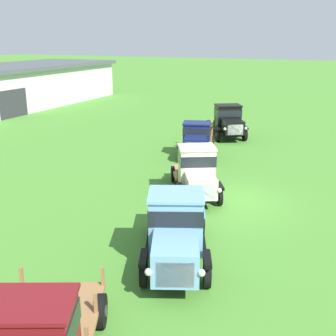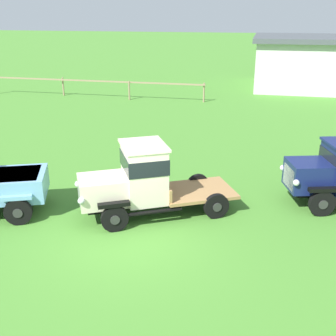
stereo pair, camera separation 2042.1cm
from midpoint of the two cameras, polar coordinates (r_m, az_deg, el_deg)
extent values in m
plane|color=#47842D|center=(11.51, -20.52, -17.18)|extent=(240.00, 240.00, 0.00)
cube|color=silver|center=(40.59, -33.55, 8.19)|extent=(25.54, 8.49, 3.70)
cube|color=#474C51|center=(40.41, -34.03, 11.01)|extent=(26.14, 9.29, 0.36)
cube|color=#2D2D33|center=(35.05, -34.66, 5.90)|extent=(3.20, 0.08, 2.40)
cylinder|color=black|center=(10.01, -73.05, -32.76)|extent=(0.83, 0.52, 0.83)
cylinder|color=#2D2D2D|center=(9.92, -72.82, -33.10)|extent=(0.28, 0.15, 0.29)
cylinder|color=black|center=(11.83, -76.57, -27.29)|extent=(0.83, 0.52, 0.83)
cylinder|color=#2D2D2D|center=(11.92, -76.71, -27.05)|extent=(0.28, 0.15, 0.29)
cube|color=black|center=(10.33, -90.18, -27.95)|extent=(1.85, 2.25, 0.44)
cube|color=maroon|center=(10.13, -91.07, -25.68)|extent=(1.92, 2.32, 0.08)
cube|color=olive|center=(10.78, -77.47, -29.76)|extent=(3.19, 3.01, 0.10)
cube|color=olive|center=(9.75, -76.51, -31.25)|extent=(0.11, 0.11, 0.51)
cube|color=olive|center=(11.52, -79.23, -26.07)|extent=(0.11, 0.11, 0.51)
cube|color=olive|center=(9.86, -69.53, -28.59)|extent=(0.11, 0.11, 0.51)
cube|color=olive|center=(11.62, -73.49, -24.00)|extent=(0.11, 0.11, 0.51)
cylinder|color=black|center=(8.34, -52.59, -36.11)|extent=(0.82, 0.48, 0.81)
cylinder|color=#2D2D2D|center=(8.27, -52.03, -36.48)|extent=(0.27, 0.13, 0.28)
cylinder|color=black|center=(9.60, -59.86, -30.71)|extent=(0.82, 0.48, 0.81)
cylinder|color=#2D2D2D|center=(9.68, -60.23, -30.41)|extent=(0.27, 0.13, 0.28)
cylinder|color=black|center=(9.76, -36.11, -23.82)|extent=(0.82, 0.48, 0.81)
cylinder|color=#2D2D2D|center=(9.70, -35.54, -23.98)|extent=(0.27, 0.13, 0.28)
cylinder|color=black|center=(10.85, -44.13, -21.21)|extent=(0.82, 0.48, 0.81)
cylinder|color=#2D2D2D|center=(10.93, -44.57, -21.05)|extent=(0.27, 0.13, 0.28)
cube|color=black|center=(9.39, -48.38, -27.88)|extent=(4.69, 2.67, 0.12)
cube|color=#70A3D1|center=(8.49, -59.35, -31.17)|extent=(1.97, 1.77, 0.95)
cube|color=silver|center=(8.37, -64.62, -33.94)|extent=(0.43, 0.93, 0.71)
sphere|color=silver|center=(7.83, -62.43, -36.11)|extent=(0.20, 0.20, 0.20)
sphere|color=silver|center=(8.84, -66.89, -31.37)|extent=(0.20, 0.20, 0.20)
cube|color=black|center=(8.03, -53.51, -33.96)|extent=(0.93, 0.53, 0.12)
cube|color=black|center=(9.33, -60.68, -28.64)|extent=(0.93, 0.53, 0.12)
cube|color=#70A3D1|center=(8.74, -51.23, -24.32)|extent=(1.81, 1.95, 1.70)
cube|color=black|center=(8.53, -51.87, -22.28)|extent=(1.87, 2.00, 0.48)
cube|color=#70A3D1|center=(8.28, -52.75, -19.42)|extent=(1.95, 2.06, 0.08)
cube|color=black|center=(8.78, -44.82, -30.49)|extent=(1.75, 0.82, 0.05)
cube|color=black|center=(9.96, -52.59, -26.48)|extent=(1.75, 0.82, 0.05)
cube|color=#70A3D1|center=(9.83, -42.26, -21.17)|extent=(2.60, 2.33, 0.73)
cube|color=black|center=(9.65, -42.69, -19.56)|extent=(2.19, 1.97, 0.06)
cube|color=#70A3D1|center=(9.49, -36.62, -21.70)|extent=(0.90, 0.52, 0.12)
cube|color=#70A3D1|center=(10.61, -44.67, -19.22)|extent=(0.90, 0.52, 0.12)
cylinder|color=black|center=(11.18, -23.60, -16.28)|extent=(0.76, 0.50, 0.79)
cylinder|color=#2D2D2D|center=(11.15, -23.16, -16.31)|extent=(0.26, 0.16, 0.28)
cylinder|color=black|center=(11.83, -31.59, -15.56)|extent=(0.76, 0.50, 0.79)
cylinder|color=#2D2D2D|center=(11.87, -31.98, -15.51)|extent=(0.26, 0.16, 0.28)
cylinder|color=black|center=(13.73, -19.57, -9.29)|extent=(0.76, 0.50, 0.79)
cylinder|color=#2D2D2D|center=(13.71, -19.21, -9.30)|extent=(0.26, 0.16, 0.28)
cylinder|color=black|center=(14.26, -26.17, -9.10)|extent=(0.76, 0.50, 0.79)
cylinder|color=#2D2D2D|center=(14.30, -26.50, -9.09)|extent=(0.26, 0.16, 0.28)
cube|color=black|center=(12.61, -25.19, -12.07)|extent=(4.29, 2.89, 0.12)
cube|color=beige|center=(11.04, -28.54, -14.09)|extent=(1.77, 1.69, 0.82)
cube|color=silver|center=(10.56, -29.94, -16.07)|extent=(0.49, 0.84, 0.62)
sphere|color=silver|center=(10.27, -26.72, -16.13)|extent=(0.20, 0.20, 0.20)
sphere|color=silver|center=(10.81, -33.14, -15.48)|extent=(0.20, 0.20, 0.20)
cube|color=black|center=(10.95, -23.89, -14.33)|extent=(0.89, 0.60, 0.12)
cube|color=black|center=(11.62, -31.94, -13.69)|extent=(0.89, 0.60, 0.12)
cube|color=beige|center=(11.87, -26.44, -9.28)|extent=(1.71, 1.85, 1.66)
cube|color=black|center=(11.72, -26.68, -7.65)|extent=(1.77, 1.90, 0.46)
cube|color=beige|center=(11.53, -27.02, -5.41)|extent=(1.85, 1.96, 0.08)
cube|color=black|center=(12.10, -21.95, -13.03)|extent=(1.49, 0.89, 0.05)
cube|color=black|center=(12.69, -29.22, -12.59)|extent=(1.49, 0.89, 0.05)
cube|color=#9E7547|center=(13.61, -23.45, -9.11)|extent=(2.77, 2.56, 0.10)
cube|color=#9E7547|center=(12.61, -25.10, -10.30)|extent=(0.83, 1.44, 0.44)
cylinder|color=black|center=(16.39, -14.41, -4.34)|extent=(0.83, 0.38, 0.82)
cylinder|color=#2D2D2D|center=(16.36, -14.10, -4.37)|extent=(0.28, 0.11, 0.29)
cylinder|color=black|center=(17.09, -19.78, -3.94)|extent=(0.83, 0.38, 0.82)
cylinder|color=#2D2D2D|center=(17.14, -20.07, -3.91)|extent=(0.28, 0.11, 0.29)
cylinder|color=black|center=(18.96, -11.19, -1.14)|extent=(0.83, 0.38, 0.82)
cylinder|color=#2D2D2D|center=(18.93, -10.91, -1.15)|extent=(0.28, 0.11, 0.29)
cylinder|color=black|center=(19.57, -15.96, -0.90)|extent=(0.83, 0.38, 0.82)
cylinder|color=#2D2D2D|center=(19.61, -16.22, -0.89)|extent=(0.28, 0.11, 0.29)
cube|color=black|center=(17.91, -15.33, -2.27)|extent=(4.22, 2.06, 0.12)
cube|color=#141E51|center=(16.36, -17.60, -2.44)|extent=(1.54, 1.51, 0.91)
cube|color=silver|center=(15.87, -18.48, -3.31)|extent=(0.32, 0.92, 0.68)
sphere|color=silver|center=(15.57, -16.38, -3.24)|extent=(0.20, 0.20, 0.20)
sphere|color=silver|center=(16.13, -20.58, -2.95)|extent=(0.20, 0.20, 0.20)
cube|color=black|center=(16.23, -14.53, -2.83)|extent=(0.96, 0.46, 0.12)
cube|color=black|center=(16.94, -19.94, -2.48)|extent=(0.96, 0.46, 0.12)
cube|color=#141E51|center=(17.31, -16.05, -0.34)|extent=(1.50, 1.77, 1.41)
cube|color=black|center=(17.22, -16.14, 0.67)|extent=(1.56, 1.81, 0.40)
cube|color=#141E51|center=(17.11, -16.26, 2.05)|extent=(1.63, 1.86, 0.08)
cube|color=black|center=(17.34, -13.13, -2.82)|extent=(1.55, 0.57, 0.05)
cube|color=black|center=(18.00, -18.17, -2.51)|extent=(1.55, 0.57, 0.05)
cube|color=olive|center=(18.92, -13.99, -0.77)|extent=(2.49, 2.23, 0.10)
cube|color=olive|center=(17.70, -12.69, -0.88)|extent=(0.10, 0.10, 0.51)
cube|color=olive|center=(18.32, -17.49, -0.65)|extent=(0.10, 0.10, 0.51)
cube|color=olive|center=(18.55, -11.71, 0.02)|extent=(0.10, 0.10, 0.51)
cube|color=olive|center=(19.14, -16.33, 0.21)|extent=(0.10, 0.10, 0.51)
cube|color=olive|center=(19.40, -10.81, 0.84)|extent=(0.10, 0.10, 0.51)
cube|color=olive|center=(19.97, -15.27, 1.00)|extent=(0.10, 0.10, 0.51)
cylinder|color=black|center=(20.70, -3.55, 0.83)|extent=(0.86, 0.61, 0.88)
cylinder|color=#2D2D2D|center=(20.71, -3.25, 0.84)|extent=(0.28, 0.18, 0.31)
cylinder|color=black|center=(20.70, -8.67, 0.66)|extent=(0.86, 0.61, 0.88)
cylinder|color=#2D2D2D|center=(20.70, -8.97, 0.65)|extent=(0.28, 0.18, 0.31)
cylinder|color=black|center=(23.63, -3.95, 2.91)|extent=(0.86, 0.61, 0.88)
cylinder|color=#2D2D2D|center=(23.63, -3.69, 2.92)|extent=(0.28, 0.18, 0.31)
cylinder|color=black|center=(23.62, -8.45, 2.76)|extent=(0.86, 0.61, 0.88)
cylinder|color=#2D2D2D|center=(23.63, -8.71, 2.75)|extent=(0.28, 0.18, 0.31)
cube|color=black|center=(21.99, -6.16, 1.97)|extent=(4.25, 3.06, 0.12)
cube|color=black|center=(20.31, -6.16, 2.15)|extent=(1.94, 1.87, 0.89)
cube|color=silver|center=(19.63, -6.13, 1.49)|extent=(0.57, 0.91, 0.67)
sphere|color=silver|center=(19.62, -4.11, 1.73)|extent=(0.20, 0.20, 0.20)
sphere|color=silver|center=(19.61, -8.16, 1.60)|extent=(0.20, 0.20, 0.20)
cube|color=black|center=(20.57, -3.58, 2.14)|extent=(0.97, 0.68, 0.12)
cube|color=black|center=(20.56, -8.73, 1.96)|extent=(0.97, 0.68, 0.12)
cube|color=black|center=(21.53, -6.23, 4.03)|extent=(1.87, 2.02, 1.62)
cube|color=black|center=(21.45, -6.26, 4.97)|extent=(1.93, 2.07, 0.45)
cube|color=black|center=(21.35, -6.30, 6.24)|extent=(2.01, 2.14, 0.08)
cube|color=black|center=(21.88, -3.78, 1.91)|extent=(1.54, 0.98, 0.05)
cube|color=black|center=(21.88, -8.53, 1.75)|extent=(1.54, 0.98, 0.05)
cube|color=tan|center=(23.27, -6.21, 3.11)|extent=(2.68, 2.64, 0.10)
cube|color=tan|center=(22.28, -6.20, 3.08)|extent=(0.96, 1.56, 0.44)
camera|label=1|loc=(10.21, -139.93, -11.12)|focal=45.00mm
camera|label=2|loc=(10.21, 40.07, 11.12)|focal=45.00mm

